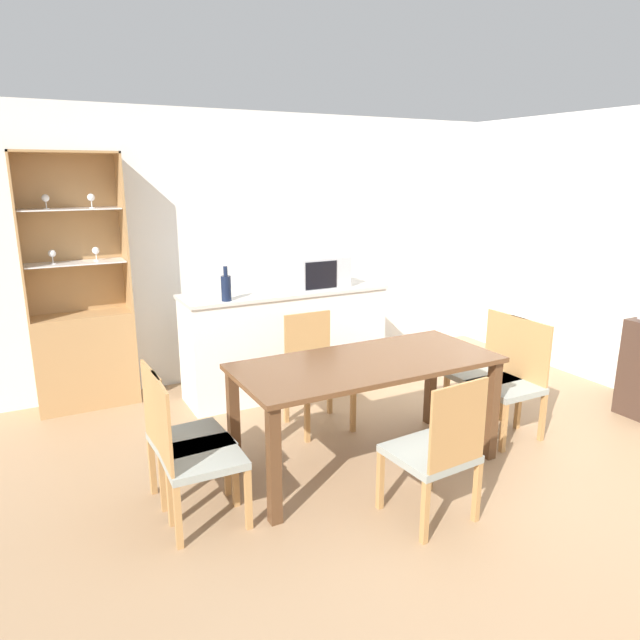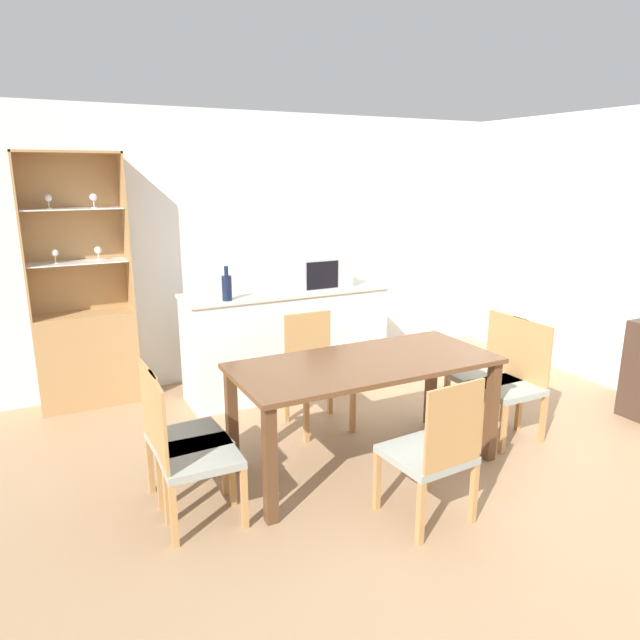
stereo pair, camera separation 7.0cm
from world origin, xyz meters
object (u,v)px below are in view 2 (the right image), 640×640
Objects in this scene: dining_table at (365,376)px; dining_chair_side_left_near at (190,453)px; display_cabinet at (86,337)px; dining_chair_head_far at (316,374)px; dining_chair_side_left_far at (180,436)px; wine_bottle at (227,287)px; dining_chair_side_right_near at (512,383)px; dining_chair_head_near at (432,452)px; microwave at (319,271)px; dining_chair_side_right_far at (489,373)px.

dining_chair_side_left_near is (-1.24, -0.12, -0.23)m from dining_table.
display_cabinet is 2.05m from dining_chair_head_far.
display_cabinet is at bearing -172.74° from dining_chair_side_left_far.
dining_chair_side_left_far is 1.57m from wine_bottle.
dining_chair_side_left_near is 2.47m from dining_chair_side_right_near.
microwave is (0.44, 2.29, 0.67)m from dining_chair_head_near.
dining_chair_side_right_far is 1.00× the size of dining_chair_side_right_near.
wine_bottle is (-0.95, -0.19, -0.03)m from microwave.
dining_chair_side_right_near is (2.81, -2.16, -0.17)m from display_cabinet.
dining_chair_head_far is at bearing -50.37° from wine_bottle.
dining_chair_side_left_near is (-2.47, -0.24, 0.00)m from dining_chair_side_right_far.
dining_table is 6.22× the size of wine_bottle.
dining_chair_head_near is (-1.23, -0.86, 0.00)m from dining_chair_side_right_far.
dining_chair_side_left_near and dining_chair_side_right_near have the same top height.
dining_table is 1.99× the size of dining_chair_head_near.
display_cabinet is 2.40× the size of dining_chair_head_near.
dining_chair_side_right_near is at bearing 146.46° from dining_chair_head_far.
dining_chair_side_left_near is at bearing 90.05° from dining_chair_side_right_near.
microwave reaches higher than dining_chair_side_right_near.
display_cabinet is 2.40× the size of dining_chair_side_right_near.
microwave is at bearing 25.59° from dining_chair_side_right_near.
dining_chair_side_right_far and dining_chair_head_far have the same top height.
wine_bottle is at bearing -168.54° from microwave.
dining_chair_head_near is (1.24, -0.62, 0.00)m from dining_chair_side_left_near.
dining_chair_head_far is at bearing 89.90° from dining_table.
display_cabinet is at bearing -169.64° from dining_chair_side_left_near.
dining_chair_side_right_far is 1.00× the size of dining_chair_head_near.
dining_chair_head_far is 1.39m from dining_chair_side_left_far.
dining_chair_side_right_far is at bearing 96.96° from dining_chair_side_left_near.
microwave is (0.44, 1.55, 0.44)m from dining_table.
dining_chair_head_near is at bearing 64.75° from dining_chair_side_left_near.
microwave is at bearing 127.81° from dining_chair_side_left_far.
dining_chair_side_left_far is 1.00× the size of dining_chair_side_right_near.
microwave reaches higher than dining_table.
dining_chair_side_left_near reaches higher than dining_table.
dining_table is 0.78m from dining_chair_head_near.
wine_bottle is (0.73, 1.24, 0.64)m from dining_chair_side_left_far.
dining_chair_side_left_far is 2.30m from microwave.
microwave is at bearing 136.35° from dining_chair_side_left_near.
dining_chair_side_right_far is at bearing 31.14° from dining_chair_head_near.
dining_chair_head_far is 1.00× the size of dining_chair_side_right_near.
dining_chair_head_far is at bearing 86.25° from dining_chair_head_near.
dining_chair_side_left_near is at bearing -135.07° from microwave.
dining_chair_side_left_far is 1.00× the size of dining_chair_side_left_near.
dining_chair_head_far is 1.00× the size of dining_chair_side_left_near.
dining_chair_head_far reaches higher than dining_table.
wine_bottle is (-0.51, 1.36, 0.42)m from dining_table.
dining_chair_head_far is at bearing 62.67° from dining_chair_side_right_far.
microwave reaches higher than dining_chair_head_near.
display_cabinet is 3.41m from dining_chair_side_right_far.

